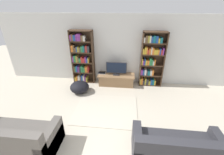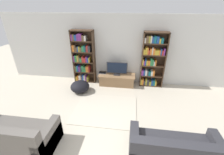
# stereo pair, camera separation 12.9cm
# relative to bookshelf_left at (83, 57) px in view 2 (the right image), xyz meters

# --- Properties ---
(wall_back) EXTENTS (8.80, 0.06, 2.60)m
(wall_back) POSITION_rel_bookshelf_left_xyz_m (1.23, 0.18, 0.29)
(wall_back) COLOR silver
(wall_back) RESTS_ON ground_plane
(bookshelf_left) EXTENTS (0.85, 0.30, 2.05)m
(bookshelf_left) POSITION_rel_bookshelf_left_xyz_m (0.00, 0.00, 0.00)
(bookshelf_left) COLOR #422D1E
(bookshelf_left) RESTS_ON ground_plane
(bookshelf_right) EXTENTS (0.85, 0.30, 2.05)m
(bookshelf_right) POSITION_rel_bookshelf_left_xyz_m (2.62, 0.00, 0.01)
(bookshelf_right) COLOR #422D1E
(bookshelf_right) RESTS_ON ground_plane
(tv_stand) EXTENTS (1.40, 0.55, 0.42)m
(tv_stand) POSITION_rel_bookshelf_left_xyz_m (1.35, -0.15, -0.79)
(tv_stand) COLOR #8E6B47
(tv_stand) RESTS_ON ground_plane
(television) EXTENTS (0.78, 0.16, 0.52)m
(television) POSITION_rel_bookshelf_left_xyz_m (1.35, -0.17, -0.31)
(television) COLOR #2D2D33
(television) RESTS_ON tv_stand
(laptop) EXTENTS (0.29, 0.23, 0.03)m
(laptop) POSITION_rel_bookshelf_left_xyz_m (0.77, -0.08, -0.57)
(laptop) COLOR #B7B7BC
(laptop) RESTS_ON tv_stand
(area_rug) EXTENTS (1.87, 1.51, 0.02)m
(area_rug) POSITION_rel_bookshelf_left_xyz_m (1.18, -1.76, -1.00)
(area_rug) COLOR beige
(area_rug) RESTS_ON ground_plane
(couch_left_sectional) EXTENTS (1.88, 0.89, 0.87)m
(couch_left_sectional) POSITION_rel_bookshelf_left_xyz_m (-0.62, -3.34, -0.71)
(couch_left_sectional) COLOR #56514C
(couch_left_sectional) RESTS_ON ground_plane
(couch_right_sofa) EXTENTS (1.80, 0.84, 0.85)m
(couch_right_sofa) POSITION_rel_bookshelf_left_xyz_m (2.83, -3.22, -0.73)
(couch_right_sofa) COLOR #2D2D33
(couch_right_sofa) RESTS_ON ground_plane
(beanbag_ottoman) EXTENTS (0.67, 0.67, 0.40)m
(beanbag_ottoman) POSITION_rel_bookshelf_left_xyz_m (0.09, -0.86, -0.81)
(beanbag_ottoman) COLOR black
(beanbag_ottoman) RESTS_ON ground_plane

